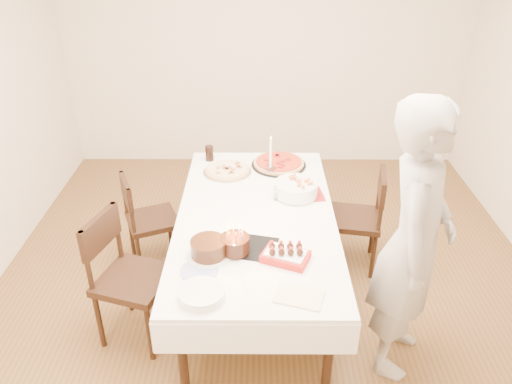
{
  "coord_description": "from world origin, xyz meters",
  "views": [
    {
      "loc": [
        -0.09,
        -3.06,
        2.67
      ],
      "look_at": [
        -0.1,
        0.01,
        0.94
      ],
      "focal_mm": 35.0,
      "sensor_mm": 36.0,
      "label": 1
    }
  ],
  "objects_px": {
    "chair_left_savory": "(152,220)",
    "pasta_bowl": "(296,189)",
    "chair_right_savory": "(354,219)",
    "person": "(413,243)",
    "dining_table": "(256,257)",
    "strawberry_box": "(286,255)",
    "chair_left_dessert": "(134,280)",
    "layer_cake": "(209,248)",
    "birthday_cake": "(235,240)",
    "cola_glass": "(209,153)",
    "pizza_white": "(227,170)",
    "taper_candle": "(271,155)",
    "pizza_pepperoni": "(279,163)"
  },
  "relations": [
    {
      "from": "chair_left_savory",
      "to": "pasta_bowl",
      "type": "bearing_deg",
      "value": 149.33
    },
    {
      "from": "chair_right_savory",
      "to": "person",
      "type": "bearing_deg",
      "value": -72.12
    },
    {
      "from": "dining_table",
      "to": "strawberry_box",
      "type": "xyz_separation_m",
      "value": [
        0.19,
        -0.53,
        0.41
      ]
    },
    {
      "from": "chair_left_dessert",
      "to": "layer_cake",
      "type": "distance_m",
      "value": 0.63
    },
    {
      "from": "chair_left_savory",
      "to": "birthday_cake",
      "type": "distance_m",
      "value": 1.24
    },
    {
      "from": "cola_glass",
      "to": "birthday_cake",
      "type": "relative_size",
      "value": 0.71
    },
    {
      "from": "person",
      "to": "strawberry_box",
      "type": "relative_size",
      "value": 6.51
    },
    {
      "from": "birthday_cake",
      "to": "dining_table",
      "type": "bearing_deg",
      "value": 73.72
    },
    {
      "from": "chair_left_savory",
      "to": "pizza_white",
      "type": "relative_size",
      "value": 2.07
    },
    {
      "from": "chair_right_savory",
      "to": "strawberry_box",
      "type": "relative_size",
      "value": 3.13
    },
    {
      "from": "chair_right_savory",
      "to": "cola_glass",
      "type": "bearing_deg",
      "value": 168.64
    },
    {
      "from": "taper_candle",
      "to": "person",
      "type": "bearing_deg",
      "value": -56.27
    },
    {
      "from": "pasta_bowl",
      "to": "layer_cake",
      "type": "height_order",
      "value": "layer_cake"
    },
    {
      "from": "dining_table",
      "to": "chair_right_savory",
      "type": "relative_size",
      "value": 2.4
    },
    {
      "from": "chair_right_savory",
      "to": "pizza_pepperoni",
      "type": "distance_m",
      "value": 0.8
    },
    {
      "from": "pasta_bowl",
      "to": "person",
      "type": "bearing_deg",
      "value": -54.02
    },
    {
      "from": "person",
      "to": "dining_table",
      "type": "bearing_deg",
      "value": 80.03
    },
    {
      "from": "chair_right_savory",
      "to": "strawberry_box",
      "type": "height_order",
      "value": "chair_right_savory"
    },
    {
      "from": "layer_cake",
      "to": "birthday_cake",
      "type": "relative_size",
      "value": 1.54
    },
    {
      "from": "strawberry_box",
      "to": "birthday_cake",
      "type": "bearing_deg",
      "value": 166.57
    },
    {
      "from": "pizza_white",
      "to": "pasta_bowl",
      "type": "height_order",
      "value": "pasta_bowl"
    },
    {
      "from": "person",
      "to": "strawberry_box",
      "type": "bearing_deg",
      "value": 107.1
    },
    {
      "from": "chair_left_dessert",
      "to": "strawberry_box",
      "type": "distance_m",
      "value": 1.07
    },
    {
      "from": "dining_table",
      "to": "pizza_pepperoni",
      "type": "distance_m",
      "value": 0.92
    },
    {
      "from": "chair_right_savory",
      "to": "pasta_bowl",
      "type": "bearing_deg",
      "value": -153.94
    },
    {
      "from": "pizza_pepperoni",
      "to": "strawberry_box",
      "type": "bearing_deg",
      "value": -90.18
    },
    {
      "from": "taper_candle",
      "to": "strawberry_box",
      "type": "distance_m",
      "value": 1.19
    },
    {
      "from": "person",
      "to": "birthday_cake",
      "type": "relative_size",
      "value": 9.84
    },
    {
      "from": "person",
      "to": "strawberry_box",
      "type": "distance_m",
      "value": 0.78
    },
    {
      "from": "person",
      "to": "chair_right_savory",
      "type": "bearing_deg",
      "value": 30.06
    },
    {
      "from": "layer_cake",
      "to": "strawberry_box",
      "type": "bearing_deg",
      "value": -4.58
    },
    {
      "from": "pasta_bowl",
      "to": "taper_candle",
      "type": "height_order",
      "value": "taper_candle"
    },
    {
      "from": "dining_table",
      "to": "chair_left_savory",
      "type": "height_order",
      "value": "chair_left_savory"
    },
    {
      "from": "chair_left_dessert",
      "to": "pizza_pepperoni",
      "type": "relative_size",
      "value": 2.04
    },
    {
      "from": "dining_table",
      "to": "chair_left_dessert",
      "type": "bearing_deg",
      "value": -153.53
    },
    {
      "from": "pasta_bowl",
      "to": "strawberry_box",
      "type": "relative_size",
      "value": 1.16
    },
    {
      "from": "birthday_cake",
      "to": "cola_glass",
      "type": "bearing_deg",
      "value": 101.63
    },
    {
      "from": "person",
      "to": "pizza_white",
      "type": "height_order",
      "value": "person"
    },
    {
      "from": "strawberry_box",
      "to": "dining_table",
      "type": "bearing_deg",
      "value": 109.55
    },
    {
      "from": "pizza_white",
      "to": "layer_cake",
      "type": "height_order",
      "value": "layer_cake"
    },
    {
      "from": "pizza_white",
      "to": "taper_candle",
      "type": "bearing_deg",
      "value": -3.41
    },
    {
      "from": "taper_candle",
      "to": "dining_table",
      "type": "bearing_deg",
      "value": -100.24
    },
    {
      "from": "chair_right_savory",
      "to": "layer_cake",
      "type": "xyz_separation_m",
      "value": [
        -1.11,
        -0.92,
        0.36
      ]
    },
    {
      "from": "chair_right_savory",
      "to": "chair_left_savory",
      "type": "bearing_deg",
      "value": -170.21
    },
    {
      "from": "chair_left_dessert",
      "to": "birthday_cake",
      "type": "xyz_separation_m",
      "value": [
        0.7,
        -0.04,
        0.37
      ]
    },
    {
      "from": "chair_right_savory",
      "to": "chair_left_savory",
      "type": "xyz_separation_m",
      "value": [
        -1.68,
        0.01,
        -0.02
      ]
    },
    {
      "from": "pizza_white",
      "to": "person",
      "type": "bearing_deg",
      "value": -46.74
    },
    {
      "from": "cola_glass",
      "to": "birthday_cake",
      "type": "distance_m",
      "value": 1.4
    },
    {
      "from": "dining_table",
      "to": "cola_glass",
      "type": "xyz_separation_m",
      "value": [
        -0.41,
        0.91,
        0.44
      ]
    },
    {
      "from": "dining_table",
      "to": "birthday_cake",
      "type": "distance_m",
      "value": 0.67
    }
  ]
}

